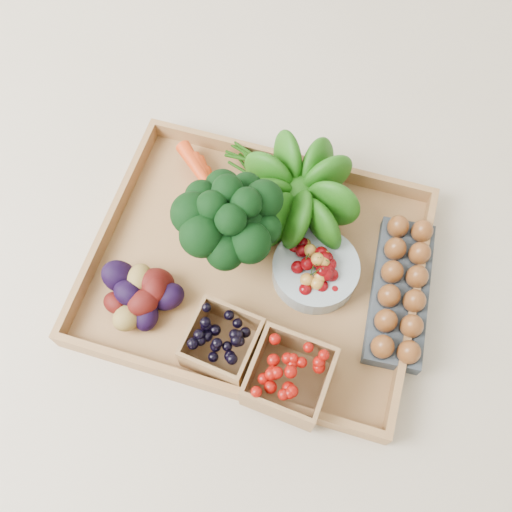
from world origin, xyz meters
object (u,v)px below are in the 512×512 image
(egg_carton, at_px, (399,292))
(broccoli, at_px, (231,233))
(cherry_bowl, at_px, (315,270))
(tray, at_px, (256,269))

(egg_carton, bearing_deg, broccoli, 175.86)
(cherry_bowl, xyz_separation_m, egg_carton, (0.14, 0.00, -0.00))
(tray, relative_size, egg_carton, 2.12)
(broccoli, distance_m, cherry_bowl, 0.16)
(tray, relative_size, broccoli, 3.20)
(tray, xyz_separation_m, egg_carton, (0.24, 0.02, 0.02))
(tray, distance_m, broccoli, 0.09)
(broccoli, relative_size, cherry_bowl, 1.17)
(cherry_bowl, relative_size, egg_carton, 0.56)
(cherry_bowl, bearing_deg, tray, -171.60)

